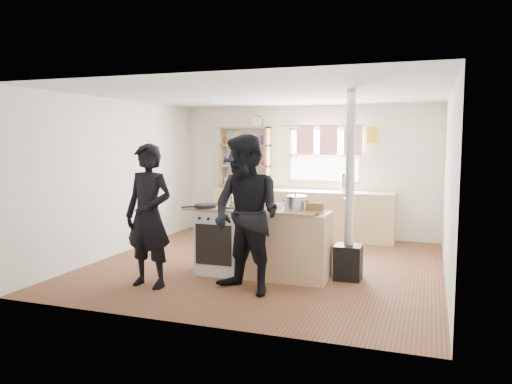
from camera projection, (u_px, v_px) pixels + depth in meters
The scene contains 14 objects.
ground at pixel (265, 266), 7.40m from camera, with size 5.00×5.00×0.01m, color brown.
back_counter at pixel (302, 214), 9.43m from camera, with size 3.40×0.55×0.90m, color tan.
shelving_unit at pixel (245, 157), 9.83m from camera, with size 1.00×0.28×1.20m.
thermos at pixel (343, 183), 9.11m from camera, with size 0.10×0.10×0.32m, color silver.
cooking_island at pixel (263, 242), 6.78m from camera, with size 1.97×0.64×0.93m.
skillet_greens at pixel (205, 206), 6.81m from camera, with size 0.44×0.44×0.05m.
roast_tray at pixel (266, 205), 6.80m from camera, with size 0.44×0.35×0.07m.
stockpot_stove at pixel (240, 200), 6.95m from camera, with size 0.24×0.24×0.19m.
stockpot_counter at pixel (295, 203), 6.56m from camera, with size 0.29×0.29×0.22m.
bread_board at pixel (315, 208), 6.40m from camera, with size 0.30×0.23×0.12m.
flue_heater at pixel (349, 230), 6.60m from camera, with size 0.35×0.35×2.50m.
person_near_left at pixel (149, 216), 6.26m from camera, with size 0.66×0.43×1.81m, color black.
person_near_right at pixel (247, 215), 5.97m from camera, with size 0.93×0.73×1.92m, color black.
person_far at pixel (244, 201), 7.95m from camera, with size 1.14×0.65×1.76m, color black.
Camera 1 is at (2.28, -6.87, 1.87)m, focal length 35.00 mm.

